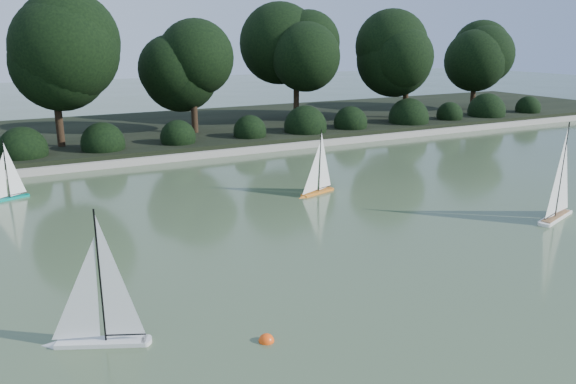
{
  "coord_description": "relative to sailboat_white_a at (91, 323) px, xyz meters",
  "views": [
    {
      "loc": [
        -4.54,
        -5.47,
        3.23
      ],
      "look_at": [
        -0.33,
        2.56,
        0.7
      ],
      "focal_mm": 35.0,
      "sensor_mm": 36.0,
      "label": 1
    }
  ],
  "objects": [
    {
      "name": "ground",
      "position": [
        3.9,
        -0.31,
        -0.26
      ],
      "size": [
        80.0,
        80.0,
        0.0
      ],
      "primitive_type": "plane",
      "color": "#304127",
      "rests_on": "ground"
    },
    {
      "name": "pond_coping",
      "position": [
        3.9,
        8.69,
        -0.17
      ],
      "size": [
        40.0,
        0.35,
        0.18
      ],
      "primitive_type": "cube",
      "color": "gray",
      "rests_on": "ground"
    },
    {
      "name": "far_bank",
      "position": [
        3.9,
        12.69,
        -0.11
      ],
      "size": [
        40.0,
        8.0,
        0.3
      ],
      "primitive_type": "cube",
      "color": "black",
      "rests_on": "ground"
    },
    {
      "name": "tree_line",
      "position": [
        5.13,
        11.13,
        2.38
      ],
      "size": [
        26.31,
        3.93,
        4.39
      ],
      "color": "black",
      "rests_on": "ground"
    },
    {
      "name": "shrub_hedge",
      "position": [
        3.9,
        9.59,
        0.19
      ],
      "size": [
        29.1,
        1.1,
        1.1
      ],
      "color": "black",
      "rests_on": "ground"
    },
    {
      "name": "sailboat_white_a",
      "position": [
        0.0,
        0.0,
        0.0
      ],
      "size": [
        1.15,
        0.64,
        1.63
      ],
      "color": "silver",
      "rests_on": "ground"
    },
    {
      "name": "sailboat_white_b",
      "position": [
        8.32,
        0.62,
        0.04
      ],
      "size": [
        1.37,
        0.63,
        1.9
      ],
      "color": "white",
      "rests_on": "ground"
    },
    {
      "name": "sailboat_orange",
      "position": [
        5.16,
        4.07,
        -0.03
      ],
      "size": [
        1.05,
        0.47,
        1.46
      ],
      "color": "orange",
      "rests_on": "ground"
    },
    {
      "name": "sailboat_teal",
      "position": [
        -0.67,
        6.58,
        -0.05
      ],
      "size": [
        0.93,
        0.47,
        1.3
      ],
      "color": "#018372",
      "rests_on": "ground"
    },
    {
      "name": "race_buoy",
      "position": [
        1.69,
        -0.81,
        -0.26
      ],
      "size": [
        0.17,
        0.17,
        0.17
      ],
      "primitive_type": "sphere",
      "color": "#FF4B0D",
      "rests_on": "ground"
    }
  ]
}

